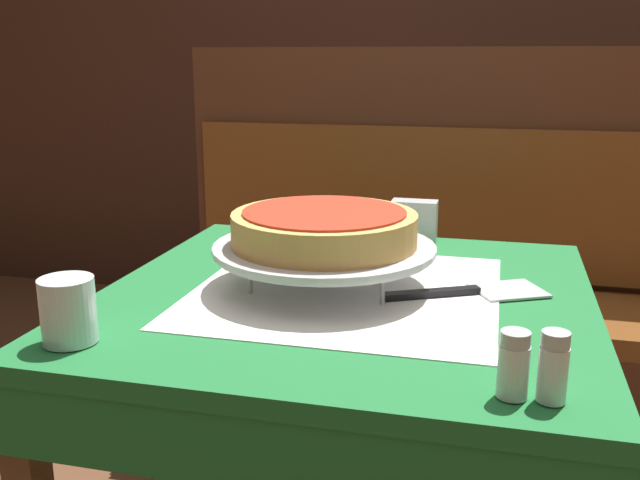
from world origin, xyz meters
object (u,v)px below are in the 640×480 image
dining_table_front (346,338)px  napkin_holder (414,221)px  dining_table_rear (374,192)px  booth_bench (452,335)px  salt_shaker (513,365)px  pizza_pan_stand (324,250)px  deep_dish_pizza (324,228)px  pepper_shaker (553,367)px  condiment_caddy (363,155)px  water_glass_near (68,310)px  pizza_server (472,292)px

dining_table_front → napkin_holder: (0.07, 0.38, 0.14)m
dining_table_rear → booth_bench: size_ratio=0.44×
dining_table_front → salt_shaker: (0.28, -0.35, 0.13)m
pizza_pan_stand → napkin_holder: (0.11, 0.37, -0.02)m
dining_table_front → deep_dish_pizza: (-0.04, 0.01, 0.20)m
pepper_shaker → condiment_caddy: bearing=107.7°
pizza_pan_stand → condiment_caddy: size_ratio=2.29×
condiment_caddy → dining_table_front: bearing=-80.3°
pizza_pan_stand → napkin_holder: bearing=72.8°
napkin_holder → condiment_caddy: bearing=106.6°
dining_table_rear → condiment_caddy: (-0.04, -0.04, 0.15)m
dining_table_rear → booth_bench: booth_bench is taller
dining_table_rear → napkin_holder: 1.16m
water_glass_near → salt_shaker: size_ratio=1.14×
booth_bench → napkin_holder: size_ratio=16.93×
booth_bench → condiment_caddy: 0.86m
salt_shaker → dining_table_rear: bearing=104.9°
deep_dish_pizza → condiment_caddy: bearing=98.1°
booth_bench → napkin_holder: bearing=-99.2°
pizza_pan_stand → deep_dish_pizza: size_ratio=1.21×
dining_table_rear → pizza_pan_stand: pizza_pan_stand is taller
dining_table_front → condiment_caddy: condiment_caddy is taller
water_glass_near → dining_table_rear: bearing=86.1°
salt_shaker → pizza_server: bearing=99.5°
booth_bench → pepper_shaker: (0.18, -1.18, 0.44)m
water_glass_near → pepper_shaker: bearing=-1.8°
deep_dish_pizza → booth_bench: bearing=77.1°
pizza_pan_stand → deep_dish_pizza: 0.04m
pizza_pan_stand → salt_shaker: salt_shaker is taller
dining_table_front → booth_bench: 0.90m
pizza_server → napkin_holder: (-0.14, 0.35, 0.04)m
napkin_holder → water_glass_near: bearing=-120.2°
pizza_server → condiment_caddy: bearing=108.1°
dining_table_front → deep_dish_pizza: bearing=169.4°
salt_shaker → deep_dish_pizza: bearing=132.2°
pizza_pan_stand → water_glass_near: 0.45m
dining_table_rear → deep_dish_pizza: (0.17, -1.48, 0.22)m
dining_table_front → salt_shaker: salt_shaker is taller
deep_dish_pizza → napkin_holder: deep_dish_pizza is taller
water_glass_near → pizza_server: bearing=32.8°
booth_bench → pizza_server: bearing=-84.9°
salt_shaker → condiment_caddy: bearing=106.3°
dining_table_rear → pepper_shaker: (0.54, -1.84, 0.15)m
booth_bench → pizza_server: size_ratio=6.01×
dining_table_rear → pepper_shaker: bearing=-73.8°
water_glass_near → condiment_caddy: condiment_caddy is taller
dining_table_rear → pizza_pan_stand: bearing=-83.5°
dining_table_rear → pizza_server: bearing=-73.7°
pizza_server → condiment_caddy: 1.50m
dining_table_front → dining_table_rear: dining_table_front is taller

